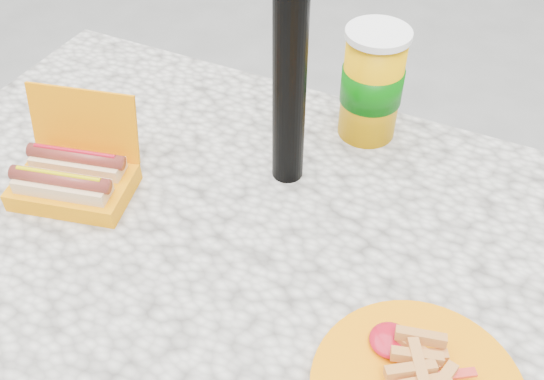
% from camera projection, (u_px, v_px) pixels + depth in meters
% --- Properties ---
extents(picnic_table, '(1.20, 0.80, 0.75)m').
position_uv_depth(picnic_table, '(245.00, 284.00, 0.97)').
color(picnic_table, beige).
rests_on(picnic_table, ground).
extents(hotdog_box, '(0.21, 0.18, 0.15)m').
position_uv_depth(hotdog_box, '(73.00, 177.00, 0.94)').
color(hotdog_box, orange).
rests_on(hotdog_box, picnic_table).
extents(soda_cup, '(0.11, 0.11, 0.20)m').
position_uv_depth(soda_cup, '(372.00, 84.00, 1.01)').
color(soda_cup, '#E69D00').
rests_on(soda_cup, picnic_table).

